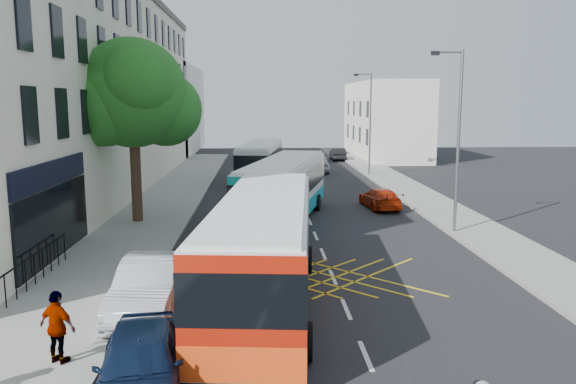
{
  "coord_description": "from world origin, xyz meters",
  "views": [
    {
      "loc": [
        -2.47,
        -12.38,
        5.96
      ],
      "look_at": [
        -1.3,
        10.78,
        2.2
      ],
      "focal_mm": 35.0,
      "sensor_mm": 36.0,
      "label": 1
    }
  ],
  "objects": [
    {
      "name": "ground",
      "position": [
        0.0,
        0.0,
        0.0
      ],
      "size": [
        120.0,
        120.0,
        0.0
      ],
      "primitive_type": "plane",
      "color": "black",
      "rests_on": "ground"
    },
    {
      "name": "pavement_left",
      "position": [
        -8.5,
        15.0,
        0.07
      ],
      "size": [
        5.0,
        70.0,
        0.15
      ],
      "primitive_type": "cube",
      "color": "gray",
      "rests_on": "ground"
    },
    {
      "name": "pavement_right",
      "position": [
        7.5,
        15.0,
        0.07
      ],
      "size": [
        3.0,
        70.0,
        0.15
      ],
      "primitive_type": "cube",
      "color": "gray",
      "rests_on": "ground"
    },
    {
      "name": "terrace_main",
      "position": [
        -14.0,
        24.49,
        6.76
      ],
      "size": [
        8.3,
        45.0,
        13.5
      ],
      "color": "beige",
      "rests_on": "ground"
    },
    {
      "name": "terrace_far",
      "position": [
        -14.0,
        55.0,
        5.0
      ],
      "size": [
        8.0,
        20.0,
        10.0
      ],
      "primitive_type": "cube",
      "color": "silver",
      "rests_on": "ground"
    },
    {
      "name": "building_right",
      "position": [
        11.0,
        48.0,
        4.0
      ],
      "size": [
        6.0,
        18.0,
        8.0
      ],
      "primitive_type": "cube",
      "color": "silver",
      "rests_on": "ground"
    },
    {
      "name": "street_tree",
      "position": [
        -8.51,
        14.97,
        6.29
      ],
      "size": [
        6.3,
        5.7,
        8.8
      ],
      "color": "#382619",
      "rests_on": "pavement_left"
    },
    {
      "name": "lamp_near",
      "position": [
        6.2,
        12.0,
        4.62
      ],
      "size": [
        1.45,
        0.15,
        8.0
      ],
      "color": "slate",
      "rests_on": "pavement_right"
    },
    {
      "name": "lamp_far",
      "position": [
        6.2,
        32.0,
        4.62
      ],
      "size": [
        1.45,
        0.15,
        8.0
      ],
      "color": "slate",
      "rests_on": "pavement_right"
    },
    {
      "name": "railings",
      "position": [
        -9.7,
        5.3,
        0.72
      ],
      "size": [
        0.08,
        5.6,
        1.14
      ],
      "primitive_type": null,
      "color": "black",
      "rests_on": "pavement_left"
    },
    {
      "name": "bus_near",
      "position": [
        -2.36,
        3.7,
        1.68
      ],
      "size": [
        3.63,
        11.52,
        3.19
      ],
      "rotation": [
        0.0,
        0.0,
        -0.09
      ],
      "color": "silver",
      "rests_on": "ground"
    },
    {
      "name": "bus_mid",
      "position": [
        -1.26,
        15.3,
        1.63
      ],
      "size": [
        5.14,
        11.28,
        3.09
      ],
      "rotation": [
        0.0,
        0.0,
        -0.25
      ],
      "color": "silver",
      "rests_on": "ground"
    },
    {
      "name": "bus_far",
      "position": [
        -2.41,
        29.71,
        1.52
      ],
      "size": [
        3.65,
        10.49,
        2.89
      ],
      "rotation": [
        0.0,
        0.0,
        -0.13
      ],
      "color": "silver",
      "rests_on": "ground"
    },
    {
      "name": "parked_car_blue",
      "position": [
        -4.9,
        -1.65,
        0.72
      ],
      "size": [
        2.22,
        4.43,
        1.45
      ],
      "primitive_type": "imported",
      "rotation": [
        0.0,
        0.0,
        0.12
      ],
      "color": "#0D1A34",
      "rests_on": "ground"
    },
    {
      "name": "parked_car_silver",
      "position": [
        -5.6,
        3.09,
        0.77
      ],
      "size": [
        1.76,
        4.75,
        1.55
      ],
      "primitive_type": "imported",
      "rotation": [
        0.0,
        0.0,
        -0.03
      ],
      "color": "#ABACB3",
      "rests_on": "ground"
    },
    {
      "name": "red_hatchback",
      "position": [
        4.27,
        18.36,
        0.58
      ],
      "size": [
        1.97,
        4.1,
        1.15
      ],
      "primitive_type": "imported",
      "rotation": [
        0.0,
        0.0,
        3.23
      ],
      "color": "#B12507",
      "rests_on": "ground"
    },
    {
      "name": "distant_car_grey",
      "position": [
        -2.78,
        43.91,
        0.72
      ],
      "size": [
        2.7,
        5.31,
        1.44
      ],
      "primitive_type": "imported",
      "rotation": [
        0.0,
        0.0,
        0.06
      ],
      "color": "#464A4E",
      "rests_on": "ground"
    },
    {
      "name": "distant_car_silver",
      "position": [
        2.5,
        34.95,
        0.76
      ],
      "size": [
        2.04,
        4.54,
        1.51
      ],
      "primitive_type": "imported",
      "rotation": [
        0.0,
        0.0,
        3.08
      ],
      "color": "#B6B9BF",
      "rests_on": "ground"
    },
    {
      "name": "distant_car_dark",
      "position": [
        5.5,
        44.55,
        0.62
      ],
      "size": [
        1.32,
        3.78,
        1.24
      ],
      "primitive_type": "imported",
      "rotation": [
        0.0,
        0.0,
        3.14
      ],
      "color": "black",
      "rests_on": "ground"
    },
    {
      "name": "pedestrian_far",
      "position": [
        -7.0,
        -0.3,
        0.99
      ],
      "size": [
        1.06,
        0.8,
        1.67
      ],
      "primitive_type": "imported",
      "rotation": [
        0.0,
        0.0,
        2.69
      ],
      "color": "gray",
      "rests_on": "pavement_left"
    }
  ]
}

